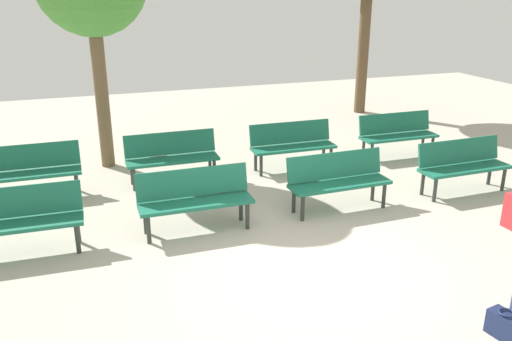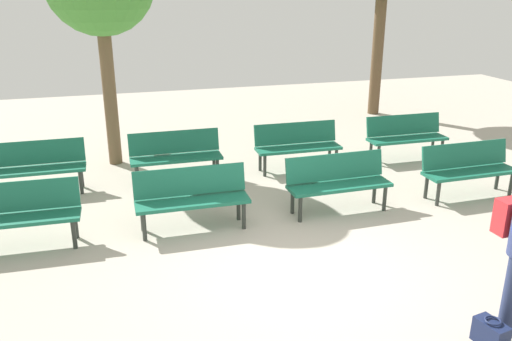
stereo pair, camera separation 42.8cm
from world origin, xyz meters
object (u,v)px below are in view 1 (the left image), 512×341
object	(u,v)px
bench_r1_c2	(292,143)
bench_r1_c3	(397,132)
bench_r0_c0	(18,217)
bench_r1_c0	(29,169)
bench_r1_c1	(172,154)
handbag	(504,325)
bench_r0_c2	(338,178)
bench_r0_c3	(463,163)
bench_r0_c1	(195,196)

from	to	relation	value
bench_r1_c2	bench_r1_c3	bearing A→B (deg)	0.60
bench_r0_c0	bench_r1_c2	bearing A→B (deg)	24.34
bench_r1_c0	bench_r1_c1	world-z (taller)	same
bench_r0_c0	handbag	distance (m)	5.80
bench_r1_c1	bench_r0_c0	bearing A→B (deg)	-139.87
bench_r0_c2	bench_r1_c1	xyz separation A→B (m)	(-2.19, 2.03, 0.00)
bench_r0_c0	bench_r1_c2	size ratio (longest dim) A/B	1.00
bench_r0_c2	bench_r1_c3	distance (m)	3.09
bench_r0_c0	bench_r0_c3	xyz separation A→B (m)	(6.86, -0.11, 0.00)
bench_r0_c2	bench_r0_c3	world-z (taller)	same
bench_r1_c2	bench_r0_c1	bearing A→B (deg)	-138.52
bench_r0_c3	handbag	bearing A→B (deg)	-124.28
bench_r0_c1	bench_r1_c2	size ratio (longest dim) A/B	1.00
bench_r1_c3	handbag	xyz separation A→B (m)	(-2.30, -5.39, -0.37)
bench_r0_c3	bench_r1_c0	size ratio (longest dim) A/B	1.00
bench_r0_c3	bench_r1_c2	distance (m)	3.01
bench_r0_c2	handbag	size ratio (longest dim) A/B	4.65
bench_r0_c2	handbag	xyz separation A→B (m)	(0.07, -3.41, -0.37)
bench_r0_c0	bench_r1_c3	xyz separation A→B (m)	(6.93, 1.91, 0.00)
handbag	bench_r1_c3	bearing A→B (deg)	66.88
bench_r0_c0	bench_r1_c3	distance (m)	7.19
bench_r0_c3	handbag	xyz separation A→B (m)	(-2.23, -3.37, -0.37)
bench_r0_c0	bench_r0_c3	bearing A→B (deg)	0.91
bench_r0_c0	bench_r0_c1	xyz separation A→B (m)	(2.31, -0.06, 0.00)
handbag	bench_r0_c3	bearing A→B (deg)	56.46
bench_r0_c0	bench_r1_c0	world-z (taller)	same
bench_r0_c2	bench_r1_c2	distance (m)	1.99
bench_r0_c1	bench_r1_c2	xyz separation A→B (m)	(2.33, 1.99, 0.00)
bench_r1_c0	bench_r1_c3	xyz separation A→B (m)	(6.89, -0.08, 0.00)
bench_r1_c0	bench_r0_c3	bearing A→B (deg)	-16.48
bench_r0_c0	bench_r0_c2	distance (m)	4.56
bench_r0_c1	bench_r1_c0	bearing A→B (deg)	138.55
bench_r1_c2	bench_r1_c3	distance (m)	2.29
bench_r1_c0	bench_r1_c3	distance (m)	6.89
bench_r0_c3	bench_r1_c2	world-z (taller)	same
bench_r0_c1	bench_r0_c3	size ratio (longest dim) A/B	1.00
bench_r0_c1	bench_r1_c3	size ratio (longest dim) A/B	1.00
bench_r1_c1	handbag	distance (m)	5.91
bench_r0_c1	handbag	size ratio (longest dim) A/B	4.64
bench_r0_c1	bench_r1_c3	distance (m)	5.03
bench_r0_c2	bench_r1_c0	world-z (taller)	same
bench_r0_c2	bench_r1_c2	bearing A→B (deg)	86.65
bench_r1_c2	bench_r1_c3	xyz separation A→B (m)	(2.29, -0.02, 0.00)
bench_r1_c2	handbag	bearing A→B (deg)	-89.04
bench_r0_c0	bench_r1_c1	bearing A→B (deg)	41.50
bench_r0_c3	bench_r0_c2	bearing A→B (deg)	178.24
bench_r1_c2	bench_r1_c0	bearing A→B (deg)	-179.70
bench_r0_c0	bench_r0_c2	xyz separation A→B (m)	(4.56, -0.07, 0.00)
bench_r1_c0	handbag	distance (m)	7.15
bench_r0_c0	handbag	xyz separation A→B (m)	(4.63, -3.48, -0.37)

